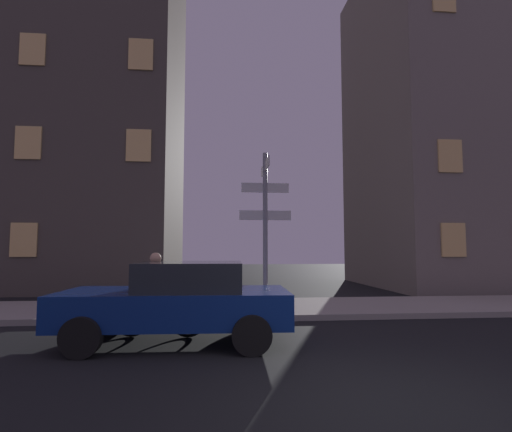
# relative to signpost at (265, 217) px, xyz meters

# --- Properties ---
(ground_plane) EXTENTS (80.00, 80.00, 0.00)m
(ground_plane) POSITION_rel_signpost_xyz_m (0.71, -5.68, -2.48)
(ground_plane) COLOR black
(sidewalk_kerb) EXTENTS (40.00, 3.33, 0.14)m
(sidewalk_kerb) POSITION_rel_signpost_xyz_m (0.71, 1.11, -2.41)
(sidewalk_kerb) COLOR gray
(sidewalk_kerb) RESTS_ON ground_plane
(signpost) EXTENTS (1.30, 1.53, 3.96)m
(signpost) POSITION_rel_signpost_xyz_m (0.00, 0.00, 0.00)
(signpost) COLOR gray
(signpost) RESTS_ON sidewalk_kerb
(car_near_right) EXTENTS (4.17, 2.19, 1.44)m
(car_near_right) POSITION_rel_signpost_xyz_m (-1.87, -2.52, -1.72)
(car_near_right) COLOR navy
(car_near_right) RESTS_ON ground_plane
(cyclist) EXTENTS (1.81, 0.38, 1.61)m
(cyclist) POSITION_rel_signpost_xyz_m (-2.34, -1.97, -1.74)
(cyclist) COLOR black
(cyclist) RESTS_ON ground_plane
(building_left_block) EXTENTS (9.68, 8.49, 20.38)m
(building_left_block) POSITION_rel_signpost_xyz_m (-7.95, 9.21, 7.71)
(building_left_block) COLOR #4C443D
(building_left_block) RESTS_ON ground_plane
(building_right_block) EXTENTS (8.39, 8.00, 15.07)m
(building_right_block) POSITION_rel_signpost_xyz_m (9.95, 7.57, 5.05)
(building_right_block) COLOR slate
(building_right_block) RESTS_ON ground_plane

